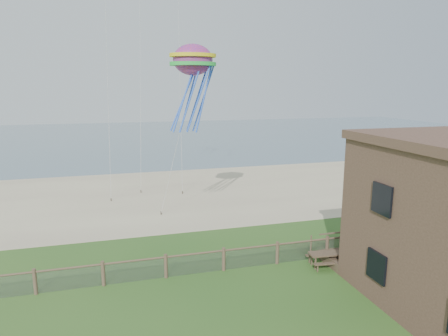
# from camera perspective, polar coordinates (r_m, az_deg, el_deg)

# --- Properties ---
(sand_beach) EXTENTS (72.00, 20.00, 0.02)m
(sand_beach) POSITION_cam_1_polar(r_m,az_deg,el_deg) (36.24, -6.93, -3.63)
(sand_beach) COLOR tan
(sand_beach) RESTS_ON ground
(ocean) EXTENTS (160.00, 68.00, 0.02)m
(ocean) POSITION_cam_1_polar(r_m,az_deg,el_deg) (79.34, -11.91, 4.39)
(ocean) COLOR slate
(ocean) RESTS_ON ground
(chainlink_fence) EXTENTS (36.20, 0.20, 1.25)m
(chainlink_fence) POSITION_cam_1_polar(r_m,az_deg,el_deg) (21.25, -0.04, -13.08)
(chainlink_fence) COLOR #4C3B2B
(chainlink_fence) RESTS_ON ground
(motel_deck) EXTENTS (15.00, 2.00, 0.50)m
(motel_deck) POSITION_cam_1_polar(r_m,az_deg,el_deg) (26.95, 28.74, -9.82)
(motel_deck) COLOR brown
(motel_deck) RESTS_ON ground
(picnic_table) EXTENTS (1.99, 1.59, 0.78)m
(picnic_table) POSITION_cam_1_polar(r_m,az_deg,el_deg) (22.45, 14.41, -12.51)
(picnic_table) COLOR brown
(picnic_table) RESTS_ON ground
(octopus_kite) EXTENTS (3.54, 2.97, 6.22)m
(octopus_kite) POSITION_cam_1_polar(r_m,az_deg,el_deg) (26.37, -4.41, 11.70)
(octopus_kite) COLOR #E74224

